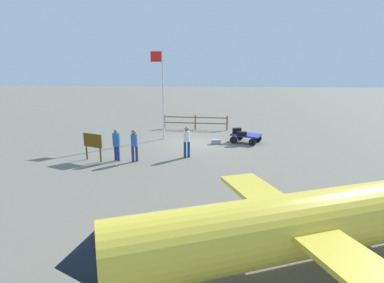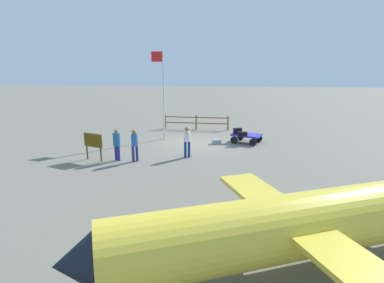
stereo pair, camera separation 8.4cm
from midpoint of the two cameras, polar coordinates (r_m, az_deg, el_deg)
ground_plane at (r=20.01m, az=0.91°, el=-0.30°), size 120.00×120.00×0.00m
luggage_cart at (r=20.36m, az=9.98°, el=0.95°), size 2.09×1.87×0.56m
suitcase_dark at (r=20.40m, az=8.40°, el=1.94°), size 0.58×0.37×0.36m
suitcase_olive at (r=19.73m, az=9.28°, el=1.38°), size 0.60×0.29×0.26m
suitcase_maroon at (r=19.85m, az=4.61°, el=-0.04°), size 0.60×0.46×0.28m
worker_lead at (r=16.65m, az=-0.75°, el=0.31°), size 0.36×0.36×1.66m
worker_trailing at (r=16.15m, az=-10.26°, el=-0.24°), size 0.46×0.46×1.67m
worker_supervisor at (r=16.50m, az=-13.40°, el=-0.13°), size 0.50×0.50×1.66m
airplane_near at (r=7.60m, az=16.29°, el=-14.84°), size 9.31×6.05×3.13m
flagpole at (r=20.78m, az=-5.29°, el=9.60°), size 0.82×0.12×5.81m
signboard at (r=16.83m, az=-17.40°, el=-0.16°), size 1.13×0.50×1.43m
wooden_fence at (r=24.34m, az=0.87°, el=3.73°), size 5.03×0.36×1.12m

